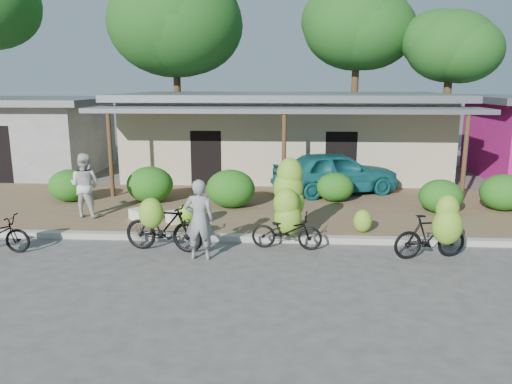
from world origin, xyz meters
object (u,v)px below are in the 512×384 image
bike_right (435,232)px  tree_near_right (446,45)px  tree_center_right (353,25)px  bike_center (288,210)px  bystander (85,185)px  tree_far_center (172,21)px  teal_van (335,172)px  bike_left (162,226)px  sack_near (183,216)px  vendor (199,220)px  sack_far (142,215)px

bike_right → tree_near_right: bearing=-28.7°
tree_center_right → bike_center: tree_center_right is taller
bike_right → bystander: size_ratio=0.96×
bike_center → bystander: bike_center is taller
tree_far_center → teal_van: tree_far_center is taller
bike_left → sack_near: size_ratio=2.26×
vendor → tree_near_right: bearing=-121.8°
sack_far → teal_van: size_ratio=0.18×
bike_right → sack_near: bike_right is taller
bike_center → tree_center_right: bearing=-6.4°
bike_right → bystander: bystander is taller
tree_center_right → sack_far: 16.39m
tree_near_right → bike_center: 15.41m
bystander → teal_van: bearing=-144.7°
tree_center_right → sack_far: tree_center_right is taller
sack_far → bike_left: bearing=-62.9°
tree_center_right → tree_far_center: bearing=-176.8°
bike_center → sack_far: (-3.95, 1.49, -0.60)m
tree_far_center → sack_far: bearing=-81.7°
tree_near_right → sack_far: size_ratio=9.40×
tree_near_right → sack_far: bearing=-134.5°
sack_near → bystander: 2.90m
sack_near → sack_far: 1.14m
tree_near_right → sack_near: bearing=-131.3°
bike_right → teal_van: bike_right is taller
bike_left → bike_center: size_ratio=0.94×
tree_near_right → sack_far: tree_near_right is taller
teal_van → sack_far: bearing=104.2°
bystander → teal_van: bystander is taller
tree_center_right → bike_left: (-6.01, -15.53, -5.95)m
tree_near_right → bike_left: 17.51m
sack_near → sack_far: (-1.14, 0.03, -0.01)m
tree_far_center → tree_center_right: 9.02m
tree_far_center → bike_right: (8.96, -15.26, -6.11)m
bystander → bike_right: bearing=172.6°
tree_far_center → sack_near: tree_far_center is taller
vendor → bike_right: bearing=-176.9°
tree_center_right → bystander: bearing=-123.9°
vendor → teal_van: vendor is taller
sack_near → sack_far: size_ratio=1.13×
tree_near_right → sack_near: (-9.99, -11.36, -5.20)m
bike_left → vendor: bearing=-104.4°
tree_far_center → tree_near_right: size_ratio=1.32×
tree_center_right → sack_near: bearing=-114.2°
tree_far_center → bystander: tree_far_center is taller
sack_far → tree_near_right: bearing=45.5°
sack_far → bystander: 1.83m
bike_left → bike_center: 2.92m
bystander → bike_left: bearing=147.9°
tree_center_right → sack_near: size_ratio=10.13×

